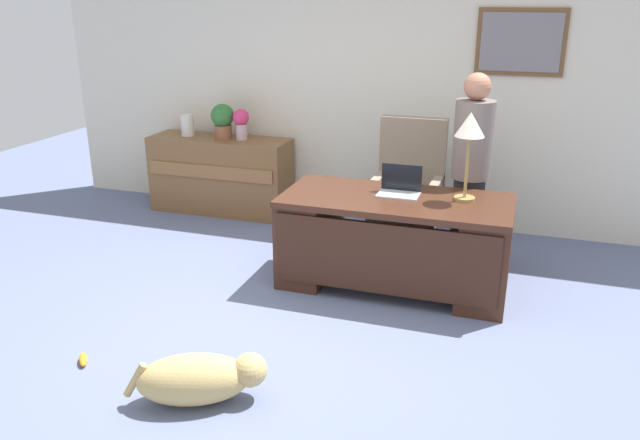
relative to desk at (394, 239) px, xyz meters
The scene contains 13 objects.
ground_plane 1.19m from the desk, 119.66° to the right, with size 12.00×12.00×0.00m, color slate.
back_wall 1.96m from the desk, 108.35° to the left, with size 7.00×0.16×2.70m.
desk is the anchor object (origin of this frame).
credenza 2.51m from the desk, 149.32° to the left, with size 1.50×0.50×0.80m.
armchair 0.90m from the desk, 94.24° to the left, with size 0.60×0.59×1.19m.
person_standing 0.91m from the desk, 51.26° to the left, with size 0.32×0.32×1.65m.
dog_lying 2.01m from the desk, 111.18° to the right, with size 0.77×0.54×0.30m.
laptop 0.41m from the desk, 87.70° to the left, with size 0.32×0.22×0.22m.
desk_lamp 1.02m from the desk, 14.78° to the left, with size 0.22×0.22×0.67m.
vase_with_flowers 2.36m from the desk, 145.93° to the left, with size 0.17×0.17×0.32m.
vase_empty 2.88m from the desk, 153.08° to the left, with size 0.14×0.14×0.22m, color silver.
potted_plant 2.54m from the desk, 148.67° to the left, with size 0.24×0.24×0.36m.
dog_toy_bone 2.41m from the desk, 133.22° to the right, with size 0.16×0.05×0.05m, color orange.
Camera 1 is at (1.46, -3.61, 2.23)m, focal length 35.52 mm.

